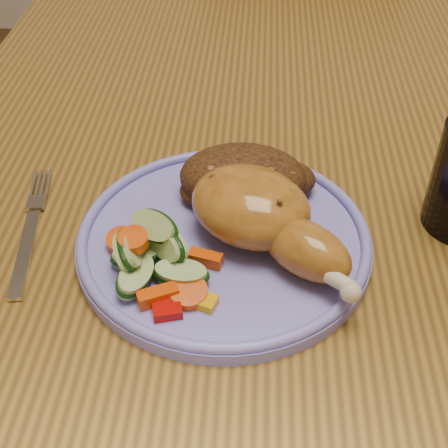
% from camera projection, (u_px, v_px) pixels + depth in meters
% --- Properties ---
extents(dining_table, '(0.90, 1.40, 0.75)m').
position_uv_depth(dining_table, '(325.00, 235.00, 0.70)').
color(dining_table, brown).
rests_on(dining_table, ground).
extents(chair_far, '(0.42, 0.42, 0.91)m').
position_uv_depth(chair_far, '(298.00, 94.00, 1.29)').
color(chair_far, '#4C2D16').
rests_on(chair_far, ground).
extents(plate, '(0.27, 0.27, 0.01)m').
position_uv_depth(plate, '(224.00, 241.00, 0.57)').
color(plate, '#7A75D7').
rests_on(plate, dining_table).
extents(plate_rim, '(0.26, 0.26, 0.01)m').
position_uv_depth(plate_rim, '(224.00, 232.00, 0.56)').
color(plate_rim, '#7A75D7').
rests_on(plate_rim, plate).
extents(chicken_leg, '(0.17, 0.17, 0.06)m').
position_uv_depth(chicken_leg, '(263.00, 216.00, 0.54)').
color(chicken_leg, '#B07125').
rests_on(chicken_leg, plate).
extents(rice_pilaf, '(0.13, 0.09, 0.05)m').
position_uv_depth(rice_pilaf, '(246.00, 178.00, 0.59)').
color(rice_pilaf, '#4B2B12').
rests_on(rice_pilaf, plate).
extents(vegetable_pile, '(0.10, 0.11, 0.05)m').
position_uv_depth(vegetable_pile, '(153.00, 257.00, 0.52)').
color(vegetable_pile, '#A50A05').
rests_on(vegetable_pile, plate).
extents(fork, '(0.04, 0.16, 0.00)m').
position_uv_depth(fork, '(29.00, 233.00, 0.58)').
color(fork, silver).
rests_on(fork, dining_table).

